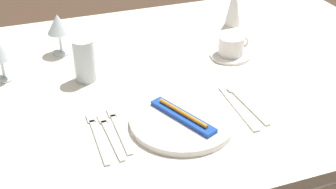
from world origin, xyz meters
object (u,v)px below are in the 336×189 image
at_px(fork_salad, 97,136).
at_px(coffee_cup_left, 231,45).
at_px(spoon_soup, 242,100).
at_px(drink_tumbler, 85,63).
at_px(napkin_folded, 234,4).
at_px(toothbrush_package, 184,116).
at_px(fork_outer, 118,128).
at_px(dinner_knife, 238,109).
at_px(wine_glass_left, 58,26).
at_px(dinner_plate, 183,121).
at_px(fork_inner, 110,134).

height_order(fork_salad, coffee_cup_left, coffee_cup_left).
bearing_deg(spoon_soup, drink_tumbler, 145.88).
xyz_separation_m(spoon_soup, napkin_folded, (0.21, 0.49, 0.08)).
distance_m(toothbrush_package, drink_tumbler, 0.37).
distance_m(fork_outer, spoon_soup, 0.37).
height_order(dinner_knife, spoon_soup, spoon_soup).
bearing_deg(fork_outer, dinner_knife, -4.29).
height_order(fork_outer, fork_salad, same).
relative_size(fork_salad, wine_glass_left, 1.58).
distance_m(toothbrush_package, napkin_folded, 0.68).
xyz_separation_m(dinner_plate, wine_glass_left, (-0.24, 0.52, 0.09)).
relative_size(dinner_knife, coffee_cup_left, 2.13).
bearing_deg(napkin_folded, coffee_cup_left, -117.74).
distance_m(toothbrush_package, spoon_soup, 0.21).
distance_m(fork_inner, coffee_cup_left, 0.56).
bearing_deg(napkin_folded, dinner_plate, -127.33).
bearing_deg(fork_salad, fork_inner, -8.68).
distance_m(wine_glass_left, napkin_folded, 0.65).
xyz_separation_m(toothbrush_package, napkin_folded, (0.41, 0.54, 0.06)).
relative_size(fork_salad, dinner_knife, 0.97).
height_order(toothbrush_package, drink_tumbler, drink_tumbler).
height_order(toothbrush_package, fork_outer, toothbrush_package).
relative_size(dinner_plate, fork_outer, 1.34).
height_order(coffee_cup_left, wine_glass_left, wine_glass_left).
xyz_separation_m(fork_salad, coffee_cup_left, (0.51, 0.28, 0.04)).
xyz_separation_m(spoon_soup, drink_tumbler, (-0.39, 0.27, 0.06)).
relative_size(coffee_cup_left, napkin_folded, 0.64).
relative_size(dinner_knife, spoon_soup, 1.06).
distance_m(fork_salad, napkin_folded, 0.83).
bearing_deg(dinner_knife, wine_glass_left, 128.65).
bearing_deg(wine_glass_left, drink_tumbler, -77.71).
distance_m(dinner_plate, fork_outer, 0.17).
distance_m(dinner_plate, dinner_knife, 0.17).
bearing_deg(dinner_plate, coffee_cup_left, 46.59).
distance_m(fork_salad, spoon_soup, 0.42).
height_order(dinner_plate, drink_tumbler, drink_tumbler).
height_order(fork_inner, napkin_folded, napkin_folded).
xyz_separation_m(fork_inner, dinner_knife, (0.36, -0.01, 0.00)).
distance_m(toothbrush_package, fork_salad, 0.23).
xyz_separation_m(dinner_plate, drink_tumbler, (-0.19, 0.31, 0.05)).
bearing_deg(spoon_soup, dinner_plate, -166.17).
distance_m(fork_outer, fork_salad, 0.06).
bearing_deg(dinner_plate, spoon_soup, 13.83).
relative_size(toothbrush_package, dinner_knife, 0.91).
relative_size(dinner_knife, drink_tumbler, 1.72).
relative_size(toothbrush_package, spoon_soup, 0.96).
xyz_separation_m(toothbrush_package, spoon_soup, (0.20, 0.05, -0.02)).
xyz_separation_m(fork_inner, napkin_folded, (0.61, 0.52, 0.08)).
height_order(fork_outer, coffee_cup_left, coffee_cup_left).
distance_m(fork_outer, dinner_knife, 0.33).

